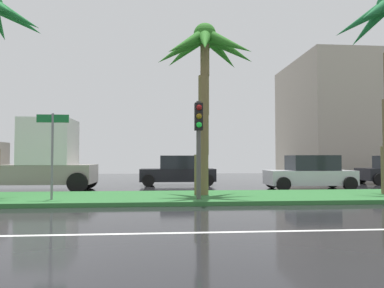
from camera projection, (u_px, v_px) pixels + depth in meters
name	position (u px, v px, depth m)	size (l,w,h in m)	color
ground_plane	(92.00, 199.00, 14.13)	(90.00, 42.00, 0.10)	black
near_lane_divider_stripe	(21.00, 236.00, 7.16)	(81.00, 0.14, 0.01)	white
median_strip	(86.00, 198.00, 13.14)	(85.50, 4.00, 0.15)	#2D6B33
palm_tree_centre_left	(205.00, 61.00, 13.97)	(4.20, 4.18, 6.82)	brown
traffic_signal_median_right	(199.00, 131.00, 12.31)	(0.28, 0.43, 3.44)	#4C4C47
street_name_sign	(52.00, 144.00, 12.21)	(1.10, 0.08, 3.00)	slate
box_truck_lead	(28.00, 159.00, 16.89)	(6.40, 2.64, 3.46)	gray
car_in_traffic_leading	(178.00, 171.00, 20.35)	(4.30, 2.02, 1.72)	black
car_in_traffic_second	(310.00, 173.00, 17.69)	(4.30, 2.02, 1.72)	silver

